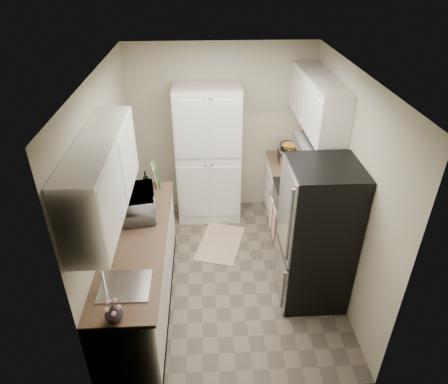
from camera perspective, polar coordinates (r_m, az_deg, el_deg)
The scene contains 16 objects.
ground at distance 5.17m, azimuth 0.50°, elevation -11.29°, with size 3.20×3.20×0.00m, color #665B4C.
room_shell at distance 4.23m, azimuth 0.36°, elevation 5.06°, with size 2.64×3.24×2.52m.
pantry_cabinet at distance 5.69m, azimuth -2.27°, elevation 5.24°, with size 0.90×0.55×2.00m, color silver.
base_cabinet_left at distance 4.61m, azimuth -11.77°, elevation -11.07°, with size 0.60×2.30×0.88m, color silver.
countertop_left at distance 4.32m, azimuth -12.42°, elevation -6.54°, with size 0.63×2.33×0.04m, color brown.
base_cabinet_right at distance 5.98m, azimuth 9.35°, elevation 0.08°, with size 0.60×0.80×0.88m, color silver.
countertop_right at distance 5.76m, azimuth 9.74°, elevation 4.00°, with size 0.63×0.83×0.04m, color brown.
electric_range at distance 5.30m, azimuth 10.87°, elevation -4.05°, with size 0.71×0.78×1.13m.
refrigerator at distance 4.46m, azimuth 13.09°, elevation -6.08°, with size 0.70×0.72×1.70m, color #B7B7BC.
microwave at distance 4.56m, azimuth -12.18°, elevation -1.62°, with size 0.54×0.37×0.30m, color silver.
wine_bottle at distance 4.99m, azimuth -11.08°, elevation 1.31°, with size 0.07×0.07×0.26m, color black.
flower_vase at distance 3.47m, azimuth -15.50°, elevation -16.33°, with size 0.15×0.15×0.15m, color silver.
cutting_board at distance 5.10m, azimuth -9.51°, elevation 2.41°, with size 0.02×0.24×0.30m, color #3F7E32.
toaster_oven at distance 5.73m, azimuth 9.17°, elevation 5.26°, with size 0.28×0.35×0.20m, color #ADADB2.
fruit_basket at distance 5.64m, azimuth 9.35°, elevation 6.63°, with size 0.27×0.27×0.11m, color orange, non-canonical shape.
kitchen_mat at distance 5.60m, azimuth -0.52°, elevation -7.29°, with size 0.54×0.87×0.01m, color #D1AD8D.
Camera 1 is at (-0.24, -3.80, 3.49)m, focal length 32.00 mm.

